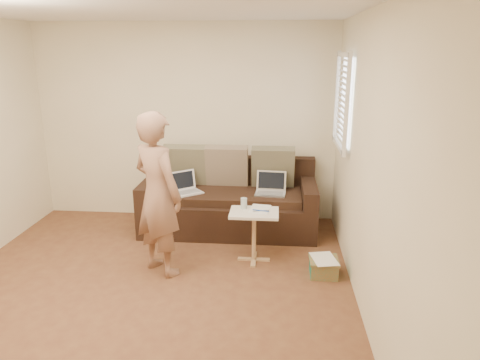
{
  "coord_description": "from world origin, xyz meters",
  "views": [
    {
      "loc": [
        1.22,
        -3.62,
        2.27
      ],
      "look_at": [
        0.8,
        1.4,
        0.78
      ],
      "focal_mm": 33.47,
      "sensor_mm": 36.0,
      "label": 1
    }
  ],
  "objects": [
    {
      "name": "side_table",
      "position": [
        1.0,
        0.9,
        0.29
      ],
      "size": [
        0.52,
        0.37,
        0.58
      ],
      "primitive_type": null,
      "color": "silver",
      "rests_on": "ground"
    },
    {
      "name": "laptop_white",
      "position": [
        0.11,
        1.63,
        0.52
      ],
      "size": [
        0.45,
        0.44,
        0.27
      ],
      "primitive_type": null,
      "rotation": [
        0.0,
        0.0,
        0.68
      ],
      "color": "white",
      "rests_on": "sofa"
    },
    {
      "name": "pillow_right",
      "position": [
        1.18,
        1.98,
        0.79
      ],
      "size": [
        0.55,
        0.28,
        0.57
      ],
      "primitive_type": null,
      "rotation": [
        0.26,
        0.0,
        0.0
      ],
      "color": "brown",
      "rests_on": "sofa"
    },
    {
      "name": "striped_box",
      "position": [
        1.73,
        0.62,
        0.09
      ],
      "size": [
        0.3,
        0.3,
        0.19
      ],
      "primitive_type": null,
      "color": "#BF541C",
      "rests_on": "ground"
    },
    {
      "name": "window_blinds",
      "position": [
        1.95,
        1.5,
        1.7
      ],
      "size": [
        0.12,
        0.88,
        1.08
      ],
      "primitive_type": null,
      "color": "white",
      "rests_on": "wall_right"
    },
    {
      "name": "wall_back",
      "position": [
        0.0,
        2.25,
        1.3
      ],
      "size": [
        4.0,
        0.0,
        4.0
      ],
      "primitive_type": "plane",
      "rotation": [
        1.57,
        0.0,
        0.0
      ],
      "color": "beige",
      "rests_on": "ground"
    },
    {
      "name": "drinking_glass",
      "position": [
        0.88,
        0.99,
        0.64
      ],
      "size": [
        0.07,
        0.07,
        0.12
      ],
      "primitive_type": null,
      "color": "silver",
      "rests_on": "side_table"
    },
    {
      "name": "floor",
      "position": [
        0.0,
        0.0,
        0.0
      ],
      "size": [
        4.5,
        4.5,
        0.0
      ],
      "primitive_type": "plane",
      "color": "brown",
      "rests_on": "ground"
    },
    {
      "name": "scissors",
      "position": [
        1.07,
        0.91,
        0.59
      ],
      "size": [
        0.2,
        0.15,
        0.02
      ],
      "primitive_type": null,
      "rotation": [
        0.0,
        0.0,
        0.28
      ],
      "color": "silver",
      "rests_on": "side_table"
    },
    {
      "name": "laptop_silver",
      "position": [
        1.15,
        1.68,
        0.52
      ],
      "size": [
        0.39,
        0.3,
        0.25
      ],
      "primitive_type": null,
      "rotation": [
        0.0,
        0.0,
        -0.08
      ],
      "color": "#B7BABC",
      "rests_on": "sofa"
    },
    {
      "name": "pillow_mid",
      "position": [
        0.58,
        1.99,
        0.79
      ],
      "size": [
        0.55,
        0.27,
        0.57
      ],
      "primitive_type": null,
      "rotation": [
        0.24,
        0.0,
        0.0
      ],
      "color": "#7B6B57",
      "rests_on": "sofa"
    },
    {
      "name": "pillow_left",
      "position": [
        0.03,
        1.99,
        0.79
      ],
      "size": [
        0.55,
        0.29,
        0.57
      ],
      "primitive_type": null,
      "rotation": [
        0.28,
        0.0,
        0.0
      ],
      "color": "brown",
      "rests_on": "sofa"
    },
    {
      "name": "person",
      "position": [
        0.04,
        0.58,
        0.85
      ],
      "size": [
        0.75,
        0.71,
        1.7
      ],
      "primitive_type": "imported",
      "rotation": [
        0.0,
        0.0,
        2.51
      ],
      "color": "#8E5E4D",
      "rests_on": "ground"
    },
    {
      "name": "ceiling",
      "position": [
        0.0,
        0.0,
        2.6
      ],
      "size": [
        4.5,
        4.5,
        0.0
      ],
      "primitive_type": "plane",
      "rotation": [
        3.14,
        0.0,
        0.0
      ],
      "color": "white",
      "rests_on": "wall_back"
    },
    {
      "name": "paper_on_table",
      "position": [
        1.05,
        0.98,
        0.58
      ],
      "size": [
        0.25,
        0.33,
        0.0
      ],
      "primitive_type": null,
      "rotation": [
        0.0,
        0.0,
        -0.14
      ],
      "color": "white",
      "rests_on": "side_table"
    },
    {
      "name": "sofa",
      "position": [
        0.63,
        1.77,
        0.42
      ],
      "size": [
        2.2,
        0.95,
        0.85
      ],
      "primitive_type": null,
      "color": "black",
      "rests_on": "ground"
    },
    {
      "name": "wall_right",
      "position": [
        2.0,
        0.0,
        1.3
      ],
      "size": [
        0.0,
        4.5,
        4.5
      ],
      "primitive_type": "plane",
      "rotation": [
        1.57,
        0.0,
        -1.57
      ],
      "color": "beige",
      "rests_on": "ground"
    }
  ]
}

